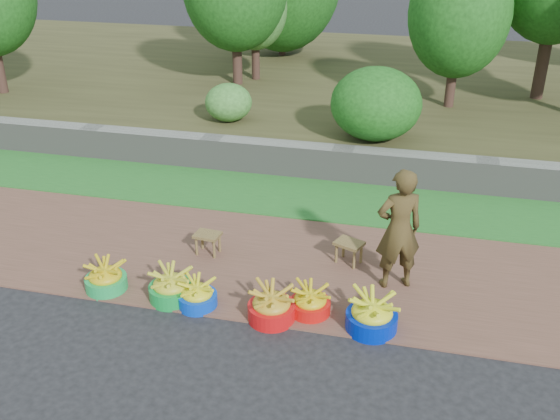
% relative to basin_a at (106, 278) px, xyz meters
% --- Properties ---
extents(ground_plane, '(120.00, 120.00, 0.00)m').
position_rel_basin_a_xyz_m(ground_plane, '(2.22, -0.24, -0.16)').
color(ground_plane, black).
rests_on(ground_plane, ground).
extents(dirt_shoulder, '(80.00, 2.50, 0.02)m').
position_rel_basin_a_xyz_m(dirt_shoulder, '(2.22, 1.01, -0.15)').
color(dirt_shoulder, brown).
rests_on(dirt_shoulder, ground).
extents(grass_verge, '(80.00, 1.50, 0.04)m').
position_rel_basin_a_xyz_m(grass_verge, '(2.22, 3.01, -0.14)').
color(grass_verge, '#246925').
rests_on(grass_verge, ground).
extents(retaining_wall, '(80.00, 0.35, 0.55)m').
position_rel_basin_a_xyz_m(retaining_wall, '(2.22, 3.86, 0.11)').
color(retaining_wall, slate).
rests_on(retaining_wall, ground).
extents(earth_bank, '(80.00, 10.00, 0.50)m').
position_rel_basin_a_xyz_m(earth_bank, '(2.22, 8.76, 0.09)').
color(earth_bank, '#3E3C1F').
rests_on(earth_bank, ground).
extents(basin_a, '(0.49, 0.49, 0.36)m').
position_rel_basin_a_xyz_m(basin_a, '(0.00, 0.00, 0.00)').
color(basin_a, green).
rests_on(basin_a, ground).
extents(basin_b, '(0.51, 0.51, 0.38)m').
position_rel_basin_a_xyz_m(basin_b, '(0.82, -0.00, 0.01)').
color(basin_b, '#0E8A33').
rests_on(basin_b, ground).
extents(basin_c, '(0.44, 0.44, 0.33)m').
position_rel_basin_a_xyz_m(basin_c, '(1.15, -0.06, -0.01)').
color(basin_c, '#0537C2').
rests_on(basin_c, ground).
extents(basin_d, '(0.52, 0.52, 0.39)m').
position_rel_basin_a_xyz_m(basin_d, '(2.02, -0.11, 0.01)').
color(basin_d, red).
rests_on(basin_d, ground).
extents(basin_e, '(0.46, 0.46, 0.34)m').
position_rel_basin_a_xyz_m(basin_e, '(2.41, 0.09, -0.01)').
color(basin_e, red).
rests_on(basin_e, ground).
extents(basin_f, '(0.55, 0.55, 0.41)m').
position_rel_basin_a_xyz_m(basin_f, '(3.10, -0.03, 0.02)').
color(basin_f, '#001CA5').
rests_on(basin_f, ground).
extents(stool_left, '(0.34, 0.28, 0.28)m').
position_rel_basin_a_xyz_m(stool_left, '(0.89, 1.06, 0.08)').
color(stool_left, brown).
rests_on(stool_left, dirt_shoulder).
extents(stool_right, '(0.41, 0.36, 0.29)m').
position_rel_basin_a_xyz_m(stool_right, '(2.68, 1.24, 0.09)').
color(stool_right, brown).
rests_on(stool_right, dirt_shoulder).
extents(vendor_woman, '(0.63, 0.54, 1.48)m').
position_rel_basin_a_xyz_m(vendor_woman, '(3.27, 0.87, 0.60)').
color(vendor_woman, black).
rests_on(vendor_woman, dirt_shoulder).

